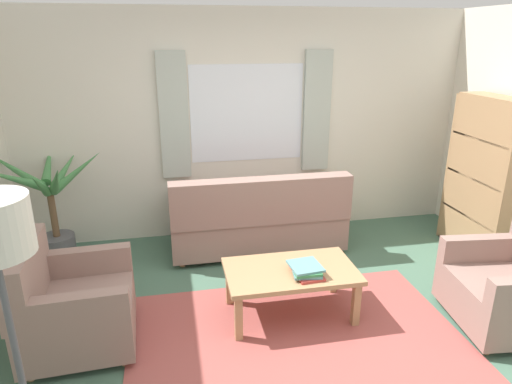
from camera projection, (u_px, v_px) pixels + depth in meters
ground_plane at (296, 339)px, 3.57m from camera, size 6.24×6.24×0.00m
wall_back at (246, 125)px, 5.24m from camera, size 5.32×0.12×2.60m
window_with_curtains at (247, 114)px, 5.11m from camera, size 1.98×0.07×1.40m
area_rug at (296, 338)px, 3.57m from camera, size 2.64×1.71×0.01m
couch at (257, 219)px, 4.95m from camera, size 1.90×0.82×0.92m
armchair_left at (70, 305)px, 3.40m from camera, size 0.86×0.88×0.88m
coffee_table at (291, 275)px, 3.77m from camera, size 1.10×0.64×0.44m
book_stack_on_table at (306, 269)px, 3.67m from camera, size 0.28×0.35×0.08m
potted_plant at (51, 208)px, 4.65m from camera, size 1.22×1.18×1.24m
bookshelf at (483, 176)px, 4.74m from camera, size 0.30×0.94×1.72m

